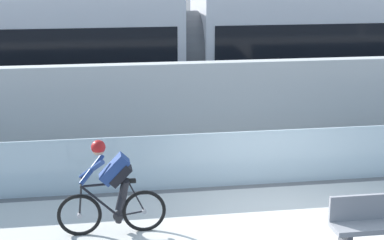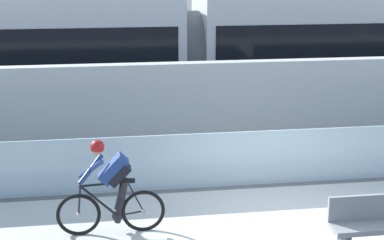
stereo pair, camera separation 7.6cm
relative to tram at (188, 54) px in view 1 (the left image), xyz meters
name	(u,v)px [view 1 (the left image)]	position (x,y,z in m)	size (l,w,h in m)	color
ground_plane	(285,222)	(0.64, -6.85, -1.89)	(200.00, 200.00, 0.00)	slate
bike_path_deck	(285,221)	(0.64, -6.85, -1.89)	(32.00, 3.20, 0.01)	silver
glass_parapet	(258,158)	(0.64, -5.00, -1.34)	(32.00, 0.05, 1.10)	silver
concrete_barrier_wall	(238,110)	(0.64, -3.20, -0.79)	(32.00, 0.36, 2.20)	silver
tram_rail_near	(216,128)	(0.64, -0.72, -1.89)	(32.00, 0.08, 0.01)	#595654
tram_rail_far	(206,115)	(0.64, 0.72, -1.89)	(32.00, 0.08, 0.01)	#595654
tram	(188,54)	(0.00, 0.00, 0.00)	(22.56, 2.54, 3.81)	silver
cyclist_on_bike	(112,189)	(-2.30, -6.85, -1.11)	(1.77, 0.58, 1.61)	black
bench	(382,222)	(1.74, -8.14, -1.41)	(1.60, 0.45, 0.89)	gray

